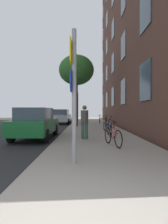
% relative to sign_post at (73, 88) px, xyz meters
% --- Properties ---
extents(ground_plane, '(41.80, 41.80, 0.00)m').
position_rel_sign_post_xyz_m(ground_plane, '(-2.48, 12.37, -2.08)').
color(ground_plane, '#332D28').
extents(road_asphalt, '(7.00, 38.00, 0.01)m').
position_rel_sign_post_xyz_m(road_asphalt, '(-4.58, 12.37, -2.07)').
color(road_asphalt, '#232326').
rests_on(road_asphalt, ground).
extents(sidewalk, '(4.20, 38.00, 0.12)m').
position_rel_sign_post_xyz_m(sidewalk, '(1.02, 12.37, -2.02)').
color(sidewalk, gray).
rests_on(sidewalk, ground).
extents(building_facade, '(0.56, 27.00, 22.39)m').
position_rel_sign_post_xyz_m(building_facade, '(3.62, 11.87, 9.13)').
color(building_facade, '#513328').
rests_on(building_facade, ground).
extents(sign_post, '(0.16, 0.60, 3.46)m').
position_rel_sign_post_xyz_m(sign_post, '(0.00, 0.00, 0.00)').
color(sign_post, gray).
rests_on(sign_post, sidewalk).
extents(traffic_light, '(0.43, 0.24, 3.74)m').
position_rel_sign_post_xyz_m(traffic_light, '(-0.65, 19.11, 0.60)').
color(traffic_light, black).
rests_on(traffic_light, sidewalk).
extents(tree_near, '(3.16, 3.16, 6.37)m').
position_rel_sign_post_xyz_m(tree_near, '(-0.41, 11.60, 3.04)').
color(tree_near, brown).
rests_on(tree_near, sidewalk).
extents(bicycle_0, '(0.55, 1.66, 0.96)m').
position_rel_sign_post_xyz_m(bicycle_0, '(1.40, 2.36, -1.58)').
color(bicycle_0, black).
rests_on(bicycle_0, sidewalk).
extents(bicycle_1, '(0.42, 1.76, 0.96)m').
position_rel_sign_post_xyz_m(bicycle_1, '(1.61, 4.76, -1.58)').
color(bicycle_1, black).
rests_on(bicycle_1, sidewalk).
extents(bicycle_2, '(0.42, 1.65, 0.92)m').
position_rel_sign_post_xyz_m(bicycle_2, '(1.70, 7.16, -1.60)').
color(bicycle_2, black).
rests_on(bicycle_2, sidewalk).
extents(bicycle_3, '(0.42, 1.68, 0.93)m').
position_rel_sign_post_xyz_m(bicycle_3, '(2.40, 9.56, -1.60)').
color(bicycle_3, black).
rests_on(bicycle_3, sidewalk).
extents(bicycle_4, '(0.48, 1.76, 0.97)m').
position_rel_sign_post_xyz_m(bicycle_4, '(2.31, 11.96, -1.58)').
color(bicycle_4, black).
rests_on(bicycle_4, sidewalk).
extents(bicycle_5, '(0.42, 1.60, 0.92)m').
position_rel_sign_post_xyz_m(bicycle_5, '(1.95, 14.36, -1.60)').
color(bicycle_5, black).
rests_on(bicycle_5, sidewalk).
extents(pedestrian_0, '(0.42, 0.42, 1.62)m').
position_rel_sign_post_xyz_m(pedestrian_0, '(0.30, 4.06, -1.03)').
color(pedestrian_0, '#33594C').
rests_on(pedestrian_0, sidewalk).
extents(car_0, '(1.80, 4.24, 1.62)m').
position_rel_sign_post_xyz_m(car_0, '(-2.26, 4.86, -1.24)').
color(car_0, '#19662D').
rests_on(car_0, road_asphalt).
extents(car_1, '(1.99, 4.11, 1.62)m').
position_rel_sign_post_xyz_m(car_1, '(-2.30, 15.57, -1.24)').
color(car_1, '#B7B7BC').
rests_on(car_1, road_asphalt).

